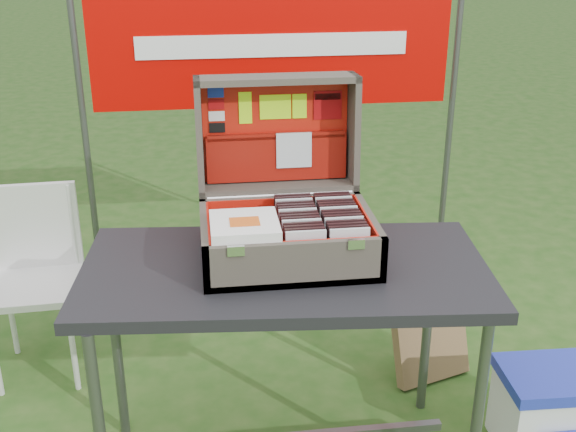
{
  "coord_description": "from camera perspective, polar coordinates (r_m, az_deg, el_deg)",
  "views": [
    {
      "loc": [
        -0.35,
        -2.11,
        1.85
      ],
      "look_at": [
        -0.06,
        0.1,
        0.9
      ],
      "focal_mm": 45.0,
      "sensor_mm": 36.0,
      "label": 1
    }
  ],
  "objects": [
    {
      "name": "banner_post_right",
      "position": [
        3.57,
        12.6,
        6.23
      ],
      "size": [
        0.03,
        0.03,
        1.7
      ],
      "primitive_type": "cylinder",
      "color": "#59595B",
      "rests_on": "ground"
    },
    {
      "name": "cd_right_9",
      "position": [
        2.36,
        3.88,
        -0.64
      ],
      "size": [
        0.12,
        0.01,
        0.14
      ],
      "primitive_type": "cube",
      "color": "black",
      "rests_on": "suitcase_liner_floor"
    },
    {
      "name": "suitcase_liner_wall_right",
      "position": [
        2.34,
        6.09,
        -1.26
      ],
      "size": [
        0.01,
        0.35,
        0.13
      ],
      "primitive_type": "cube",
      "color": "red",
      "rests_on": "suitcase_base_bottom"
    },
    {
      "name": "lid_sticker_cc_a",
      "position": [
        2.47,
        -5.73,
        9.68
      ],
      "size": [
        0.05,
        0.01,
        0.03
      ],
      "primitive_type": "cube",
      "rotation": [
        -1.63,
        0.0,
        0.0
      ],
      "color": "#1933B2",
      "rests_on": "suitcase_lid_liner"
    },
    {
      "name": "banner_post_left",
      "position": [
        3.4,
        -15.61,
        5.08
      ],
      "size": [
        0.03,
        0.03,
        1.7
      ],
      "primitive_type": "cylinder",
      "color": "#59595B",
      "rests_on": "ground"
    },
    {
      "name": "chair_leg_br",
      "position": [
        3.38,
        -15.92,
        -7.06
      ],
      "size": [
        0.02,
        0.02,
        0.41
      ],
      "primitive_type": "cylinder",
      "color": "silver",
      "rests_on": "ground"
    },
    {
      "name": "cd_right_10",
      "position": [
        2.38,
        3.78,
        -0.44
      ],
      "size": [
        0.12,
        0.01,
        0.14
      ],
      "primitive_type": "cube",
      "color": "black",
      "rests_on": "suitcase_liner_floor"
    },
    {
      "name": "cooler_body",
      "position": [
        2.9,
        19.92,
        -14.57
      ],
      "size": [
        0.37,
        0.28,
        0.29
      ],
      "primitive_type": "cube",
      "rotation": [
        0.0,
        0.0,
        -0.04
      ],
      "color": "white",
      "rests_on": "ground"
    },
    {
      "name": "suitcase_latch_right",
      "position": [
        2.13,
        5.42,
        -2.22
      ],
      "size": [
        0.05,
        0.01,
        0.03
      ],
      "primitive_type": "cube",
      "color": "silver",
      "rests_on": "suitcase_base_wall_front"
    },
    {
      "name": "lid_card_neon_tall",
      "position": [
        2.48,
        -3.39,
        8.52
      ],
      "size": [
        0.04,
        0.01,
        0.11
      ],
      "primitive_type": "cube",
      "rotation": [
        -1.63,
        0.0,
        0.0
      ],
      "color": "#B4FA11",
      "rests_on": "suitcase_lid_liner"
    },
    {
      "name": "lid_sticker_band",
      "position": [
        2.52,
        3.15,
        8.74
      ],
      "size": [
        0.1,
        0.01,
        0.1
      ],
      "primitive_type": "cube",
      "rotation": [
        -1.63,
        0.0,
        0.0
      ],
      "color": "#9F080B",
      "rests_on": "suitcase_lid_liner"
    },
    {
      "name": "cd_left_14",
      "position": [
        2.43,
        0.33,
        0.2
      ],
      "size": [
        0.12,
        0.01,
        0.14
      ],
      "primitive_type": "cube",
      "color": "black",
      "rests_on": "suitcase_liner_floor"
    },
    {
      "name": "banner_text",
      "position": [
        3.25,
        -1.19,
        13.32
      ],
      "size": [
        1.2,
        0.0,
        0.1
      ],
      "primitive_type": "cube",
      "color": "white",
      "rests_on": "banner"
    },
    {
      "name": "lid_sticker_cc_d",
      "position": [
        2.49,
        -5.62,
        6.96
      ],
      "size": [
        0.05,
        0.01,
        0.03
      ],
      "primitive_type": "cube",
      "rotation": [
        -1.63,
        0.0,
        0.0
      ],
      "color": "black",
      "rests_on": "suitcase_lid_liner"
    },
    {
      "name": "suitcase_lid_pocket",
      "position": [
        2.52,
        -0.91,
        4.62
      ],
      "size": [
        0.49,
        0.04,
        0.16
      ],
      "primitive_type": "cube",
      "rotation": [
        -1.63,
        0.0,
        0.0
      ],
      "color": "maroon",
      "rests_on": "suitcase_lid_liner"
    },
    {
      "name": "suitcase_lid_rim_left",
      "position": [
        2.45,
        -7.04,
        6.22
      ],
      "size": [
        0.02,
        0.17,
        0.4
      ],
      "primitive_type": "cube",
      "rotation": [
        -1.63,
        0.0,
        0.0
      ],
      "color": "#60584A",
      "rests_on": "suitcase_lid_back"
    },
    {
      "name": "suitcase_hinge",
      "position": [
        2.45,
        -0.6,
        1.63
      ],
      "size": [
        0.5,
        0.02,
        0.02
      ],
      "primitive_type": "cylinder",
      "rotation": [
        0.0,
        1.57,
        0.0
      ],
      "color": "silver",
      "rests_on": "suitcase_base_wall_back"
    },
    {
      "name": "suitcase_lid_back",
      "position": [
        2.53,
        -1.03,
        6.81
      ],
      "size": [
        0.55,
        0.05,
        0.39
      ],
      "primitive_type": "cube",
      "rotation": [
        -1.63,
        0.0,
        0.0
      ],
      "color": "#60584A",
      "rests_on": "suitcase_base_wall_back"
    },
    {
      "name": "chair_backrest",
      "position": [
        3.25,
        -19.33,
        -0.77
      ],
      "size": [
        0.36,
        0.05,
        0.38
      ],
      "primitive_type": "cube",
      "rotation": [
        0.0,
        0.0,
        0.05
      ],
      "color": "silver",
      "rests_on": "chair_seat"
    },
    {
      "name": "cooler_lid",
      "position": [
        2.81,
        20.38,
        -11.87
      ],
      "size": [
        0.39,
        0.3,
        0.04
      ],
      "primitive_type": "cube",
      "rotation": [
        0.0,
        0.0,
        -0.04
      ],
      "color": "#2132AF",
      "rests_on": "cooler_body"
    },
    {
      "name": "songbook_2",
      "position": [
        2.19,
        -3.46,
        -0.8
      ],
      "size": [
        0.21,
        0.21,
        0.0
      ],
      "primitive_type": "cube",
      "color": "white",
      "rests_on": "suitcase_base_wall_front"
    },
    {
      "name": "cd_left_1",
      "position": [
        2.18,
        1.33,
        -2.63
      ],
      "size": [
        0.12,
        0.01,
        0.14
      ],
      "primitive_type": "cube",
      "color": "black",
      "rests_on": "suitcase_liner_floor"
    },
    {
      "name": "chair_leg_fr",
      "position": [
        3.12,
        -16.64,
        -9.87
      ],
      "size": [
        0.02,
        0.02,
        0.41
      ],
      "primitive_type": "cylinder",
      "color": "silver",
      "rests_on": "ground"
    },
    {
      "name": "cd_right_8",
      "position": [
        2.34,
        3.98,
        -0.85
      ],
      "size": [
        0.12,
        0.01,
        0.14
      ],
      "primitive_type": "cube",
      "color": "silver",
      "rests_on": "suitcase_liner_floor"
    },
    {
      "name": "lid_card_neon_main",
      "position": [
        2.49,
        -1.0,
        8.61
      ],
      "size": [
        0.11,
        0.01,
        0.08
      ],
      "primitive_type": "cube",
      "rotation": [
        -1.63,
        0.0,
        0.0
      ],
      "color": "#B4FA11",
      "rests_on": "suitcase_lid_liner"
    },
    {
      "name": "table_leg_bl",
      "position": [
        2.74,
        -13.39,
        -10.0
      ],
      "size": [
        0.04,
        0.04,
        0.77
      ],
      "primitive_type": "cylinder",
      "color": "#59595B",
      "rests_on": "ground"
    },
    {
      "name": "cd_right_4",
      "position": [
        2.26,
        4.41,
        -1.73
      ],
      "size": [
        0.12,
        0.01,
        0.14
      ],
      "primitive_type": "cube",
      "color": "silver",
      "rests_on": "suitcase_liner_floor"
    },
    {
      "name": "cd_right_14",
      "position": [
        2.45,
        3.4,
        0.36
      ],
      "size": [
        0.12,
        0.01,
        0.14
      ],
      "primitive_type": "cube",
      "color": "black",
      "rests_on": "suitcase_liner_floor"
    },
    {
      "name": "cd_left_12",
      "position": [
        2.39,
        0.47,
        -0.19
      ],
      "size": [
        0.12,
        0.01,
        0.14
      ],
      "primitive_type": "cube",
      "color": "silver",
      "rests_on": "suitcase_liner_floor"
    },
    {
      "name": "cd_right_0",
      "position": [
        2.18,
        4.86,
        -2.67
      ],
      "size": [
        0.12,
        0.01,
        0.14
      ],
      "primitive_type": "cube",
      "color": "silver",
      "rests_on": "suitcase_liner_floor"
    },
    {
      "name": "cooler",
      "position": [
        2.89,
        19.98,
        -14.21
      ],
      "size": [
        0.39,
        0.3,
        0.33
      ],
      "primitive_type": null,
      "rotation": [
        0.0,
        0.0,
        -0.04
      ],
      "color": "white",
      "rests_on": "ground"
    },
    {
      "name": "cd_left_11",
      "position": [
        2.37,
        0.54,
        -0.4
      ],
      "size": [
        0.12,
        0.01,
        0.14
      ],
      "primitive_type": "cube",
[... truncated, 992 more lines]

